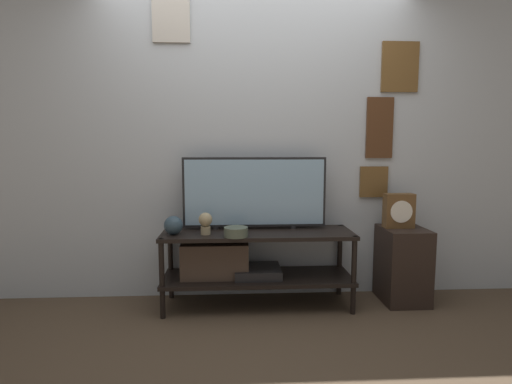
% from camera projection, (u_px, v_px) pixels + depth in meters
% --- Properties ---
extents(ground_plane, '(12.00, 12.00, 0.00)m').
position_uv_depth(ground_plane, '(260.00, 320.00, 2.91)').
color(ground_plane, '#4C3D2D').
extents(wall_back, '(6.40, 0.08, 2.70)m').
position_uv_depth(wall_back, '(256.00, 135.00, 3.31)').
color(wall_back, '#B2BCC6').
rests_on(wall_back, ground_plane).
extents(media_console, '(1.48, 0.46, 0.60)m').
position_uv_depth(media_console, '(240.00, 259.00, 3.13)').
color(media_console, black).
rests_on(media_console, ground_plane).
extents(television, '(1.14, 0.05, 0.58)m').
position_uv_depth(television, '(255.00, 192.00, 3.18)').
color(television, black).
rests_on(television, media_console).
extents(vase_wide_bowl, '(0.18, 0.18, 0.07)m').
position_uv_depth(vase_wide_bowl, '(236.00, 232.00, 2.94)').
color(vase_wide_bowl, '#4C5647').
rests_on(vase_wide_bowl, media_console).
extents(vase_round_glass, '(0.14, 0.14, 0.14)m').
position_uv_depth(vase_round_glass, '(173.00, 225.00, 3.00)').
color(vase_round_glass, '#2D4251').
rests_on(vase_round_glass, media_console).
extents(decorative_bust, '(0.10, 0.10, 0.17)m').
position_uv_depth(decorative_bust, '(205.00, 222.00, 3.00)').
color(decorative_bust, tan).
rests_on(decorative_bust, media_console).
extents(side_table, '(0.34, 0.40, 0.61)m').
position_uv_depth(side_table, '(402.00, 265.00, 3.24)').
color(side_table, black).
rests_on(side_table, ground_plane).
extents(mantel_clock, '(0.24, 0.11, 0.28)m').
position_uv_depth(mantel_clock, '(399.00, 211.00, 3.21)').
color(mantel_clock, brown).
rests_on(mantel_clock, side_table).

